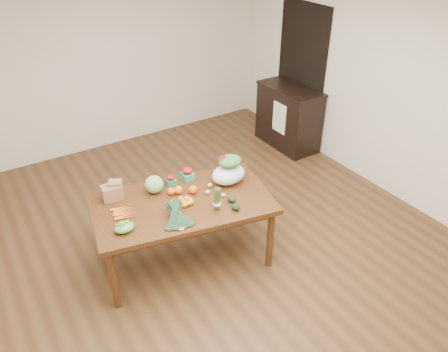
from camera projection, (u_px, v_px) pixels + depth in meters
floor at (216, 247)px, 4.85m from camera, size 6.00×6.00×0.00m
room_walls at (215, 139)px, 4.13m from camera, size 5.02×6.02×2.70m
dining_table at (184, 231)px, 4.50m from camera, size 1.90×1.29×0.75m
doorway_dark at (300, 75)px, 6.56m from camera, size 0.02×1.00×2.10m
cabinet at (288, 117)px, 6.67m from camera, size 0.52×1.02×0.94m
dish_towel at (279, 118)px, 6.45m from camera, size 0.02×0.28×0.45m
paper_bag at (112, 191)px, 4.29m from camera, size 0.30×0.26×0.18m
cabbage at (154, 184)px, 4.39m from camera, size 0.19×0.19×0.19m
strawberry_basket_a at (171, 180)px, 4.54m from camera, size 0.11×0.11×0.09m
strawberry_basket_b at (188, 175)px, 4.62m from camera, size 0.14×0.14×0.11m
orange_a at (171, 191)px, 4.38m from camera, size 0.08×0.08×0.08m
orange_b at (178, 190)px, 4.40m from camera, size 0.09×0.09×0.09m
orange_c at (193, 190)px, 4.40m from camera, size 0.09×0.09×0.09m
mandarin_cluster at (187, 200)px, 4.24m from camera, size 0.21×0.21×0.09m
carrots at (124, 212)px, 4.13m from camera, size 0.26×0.26×0.03m
snap_pea_bag at (124, 228)px, 3.89m from camera, size 0.18×0.14×0.08m
kale_bunch at (178, 217)px, 3.96m from camera, size 0.39×0.46×0.16m
asparagus_bundle at (217, 199)px, 4.12m from camera, size 0.10×0.13×0.26m
potato_a at (208, 192)px, 4.40m from camera, size 0.05×0.05×0.04m
potato_b at (218, 196)px, 4.34m from camera, size 0.05×0.04×0.04m
potato_c at (218, 190)px, 4.44m from camera, size 0.05×0.05×0.05m
potato_d at (210, 185)px, 4.51m from camera, size 0.05×0.05×0.05m
potato_e at (223, 195)px, 4.36m from camera, size 0.05×0.04×0.04m
avocado_a at (235, 207)px, 4.17m from camera, size 0.09×0.11×0.07m
avocado_b at (231, 199)px, 4.27m from camera, size 0.09×0.11×0.07m
salad_bag at (228, 171)px, 4.52m from camera, size 0.41×0.34×0.28m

